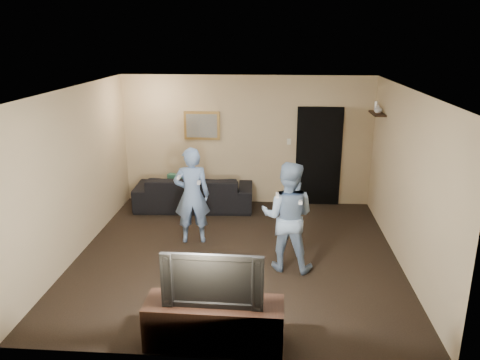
# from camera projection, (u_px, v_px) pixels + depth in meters

# --- Properties ---
(ground) EXTENTS (5.00, 5.00, 0.00)m
(ground) POSITION_uv_depth(u_px,v_px,m) (237.00, 255.00, 7.43)
(ground) COLOR black
(ground) RESTS_ON ground
(ceiling) EXTENTS (5.00, 5.00, 0.04)m
(ceiling) POSITION_uv_depth(u_px,v_px,m) (237.00, 89.00, 6.66)
(ceiling) COLOR silver
(ceiling) RESTS_ON wall_back
(wall_back) EXTENTS (5.00, 0.04, 2.60)m
(wall_back) POSITION_uv_depth(u_px,v_px,m) (247.00, 141.00, 9.42)
(wall_back) COLOR #C9B186
(wall_back) RESTS_ON ground
(wall_front) EXTENTS (5.00, 0.04, 2.60)m
(wall_front) POSITION_uv_depth(u_px,v_px,m) (217.00, 249.00, 4.66)
(wall_front) COLOR #C9B186
(wall_front) RESTS_ON ground
(wall_left) EXTENTS (0.04, 5.00, 2.60)m
(wall_left) POSITION_uv_depth(u_px,v_px,m) (76.00, 173.00, 7.22)
(wall_left) COLOR #C9B186
(wall_left) RESTS_ON ground
(wall_right) EXTENTS (0.04, 5.00, 2.60)m
(wall_right) POSITION_uv_depth(u_px,v_px,m) (406.00, 180.00, 6.87)
(wall_right) COLOR #C9B186
(wall_right) RESTS_ON ground
(sofa) EXTENTS (2.36, 1.00, 0.68)m
(sofa) POSITION_uv_depth(u_px,v_px,m) (194.00, 192.00, 9.35)
(sofa) COLOR black
(sofa) RESTS_ON ground
(throw_pillow) EXTENTS (0.44, 0.25, 0.42)m
(throw_pillow) POSITION_uv_depth(u_px,v_px,m) (178.00, 185.00, 9.33)
(throw_pillow) COLOR #184839
(throw_pillow) RESTS_ON sofa
(painting_frame) EXTENTS (0.72, 0.05, 0.57)m
(painting_frame) POSITION_uv_depth(u_px,v_px,m) (202.00, 126.00, 9.37)
(painting_frame) COLOR olive
(painting_frame) RESTS_ON wall_back
(painting_canvas) EXTENTS (0.62, 0.01, 0.47)m
(painting_canvas) POSITION_uv_depth(u_px,v_px,m) (202.00, 126.00, 9.35)
(painting_canvas) COLOR slate
(painting_canvas) RESTS_ON painting_frame
(doorway) EXTENTS (0.90, 0.06, 2.00)m
(doorway) POSITION_uv_depth(u_px,v_px,m) (318.00, 157.00, 9.38)
(doorway) COLOR black
(doorway) RESTS_ON ground
(light_switch) EXTENTS (0.08, 0.02, 0.12)m
(light_switch) POSITION_uv_depth(u_px,v_px,m) (289.00, 142.00, 9.34)
(light_switch) COLOR silver
(light_switch) RESTS_ON wall_back
(wall_shelf) EXTENTS (0.20, 0.60, 0.03)m
(wall_shelf) POSITION_uv_depth(u_px,v_px,m) (377.00, 113.00, 8.39)
(wall_shelf) COLOR black
(wall_shelf) RESTS_ON wall_right
(shelf_vase) EXTENTS (0.16, 0.16, 0.15)m
(shelf_vase) POSITION_uv_depth(u_px,v_px,m) (378.00, 109.00, 8.32)
(shelf_vase) COLOR silver
(shelf_vase) RESTS_ON wall_shelf
(shelf_figurine) EXTENTS (0.06, 0.06, 0.18)m
(shelf_figurine) POSITION_uv_depth(u_px,v_px,m) (376.00, 106.00, 8.51)
(shelf_figurine) COLOR silver
(shelf_figurine) RESTS_ON wall_shelf
(tv_console) EXTENTS (1.54, 0.52, 0.55)m
(tv_console) POSITION_uv_depth(u_px,v_px,m) (214.00, 324.00, 5.22)
(tv_console) COLOR black
(tv_console) RESTS_ON ground
(television) EXTENTS (1.10, 0.16, 0.63)m
(television) POSITION_uv_depth(u_px,v_px,m) (213.00, 277.00, 5.05)
(television) COLOR black
(television) RESTS_ON tv_console
(wii_player_left) EXTENTS (0.65, 0.53, 1.62)m
(wii_player_left) POSITION_uv_depth(u_px,v_px,m) (192.00, 195.00, 7.69)
(wii_player_left) COLOR #6D8CBE
(wii_player_left) RESTS_ON ground
(wii_player_right) EXTENTS (0.89, 0.75, 1.64)m
(wii_player_right) POSITION_uv_depth(u_px,v_px,m) (288.00, 216.00, 6.78)
(wii_player_right) COLOR #7E98B8
(wii_player_right) RESTS_ON ground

